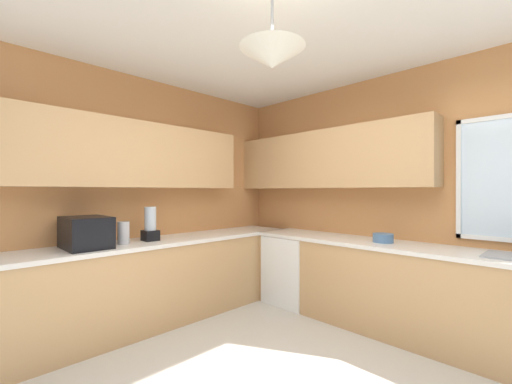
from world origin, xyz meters
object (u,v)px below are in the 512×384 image
Objects in this scene: kettle at (123,233)px; blender_appliance at (150,225)px; dishwasher at (294,269)px; microwave at (86,232)px; bowl at (383,238)px.

blender_appliance is at bearing 93.90° from kettle.
kettle is 0.30m from blender_appliance.
microwave is at bearing -106.38° from dishwasher.
blender_appliance reaches higher than microwave.
dishwasher is at bearing 73.62° from microwave.
bowl is at bearing 42.52° from blender_appliance.
microwave is at bearing -128.26° from bowl.
dishwasher is at bearing -178.49° from bowl.
microwave is at bearing -93.40° from kettle.
microwave is 1.33× the size of blender_appliance.
microwave reaches higher than bowl.
dishwasher is 1.75× the size of microwave.
microwave is 2.90m from bowl.
blender_appliance is (-1.80, -1.65, 0.12)m from bowl.
microwave reaches higher than kettle.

